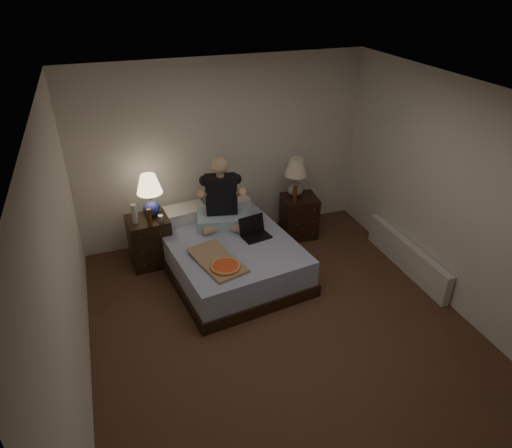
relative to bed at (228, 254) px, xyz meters
name	(u,v)px	position (x,y,z in m)	size (l,w,h in m)	color
floor	(283,330)	(0.24, -1.28, -0.24)	(4.00, 4.50, 0.00)	brown
ceiling	(293,100)	(0.24, -1.28, 2.26)	(4.00, 4.50, 0.00)	white
wall_back	(223,152)	(0.24, 0.97, 1.01)	(4.00, 2.50, 0.00)	white
wall_front	(446,429)	(0.24, -3.53, 1.01)	(4.00, 2.50, 0.00)	white
wall_left	(64,273)	(-1.76, -1.28, 1.01)	(4.50, 2.50, 0.00)	white
wall_right	(458,200)	(2.24, -1.28, 1.01)	(4.50, 2.50, 0.00)	white
bed	(228,254)	(0.00, 0.00, 0.00)	(1.45, 1.93, 0.48)	#5161A3
nightstand_left	(150,241)	(-0.91, 0.51, 0.09)	(0.51, 0.46, 0.66)	black
nightstand_right	(299,216)	(1.22, 0.52, 0.07)	(0.47, 0.43, 0.62)	black
lamp_left	(150,196)	(-0.83, 0.58, 0.70)	(0.32, 0.32, 0.56)	navy
lamp_right	(296,178)	(1.16, 0.58, 0.65)	(0.32, 0.32, 0.56)	gray
water_bottle	(134,214)	(-1.06, 0.46, 0.55)	(0.07, 0.07, 0.25)	silver
soda_can	(161,219)	(-0.76, 0.36, 0.47)	(0.07, 0.07, 0.10)	beige
beer_bottle_left	(150,217)	(-0.89, 0.32, 0.54)	(0.06, 0.06, 0.23)	#532F0B
beer_bottle_right	(295,194)	(1.09, 0.42, 0.49)	(0.06, 0.06, 0.23)	#542D0C
person	(221,193)	(0.03, 0.36, 0.71)	(0.66, 0.52, 0.93)	black
laptop	(256,229)	(0.35, -0.09, 0.36)	(0.34, 0.28, 0.24)	black
pizza_box	(226,267)	(-0.21, -0.65, 0.28)	(0.40, 0.76, 0.08)	tan
radiator	(407,256)	(2.17, -0.74, -0.04)	(0.10, 1.60, 0.40)	silver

